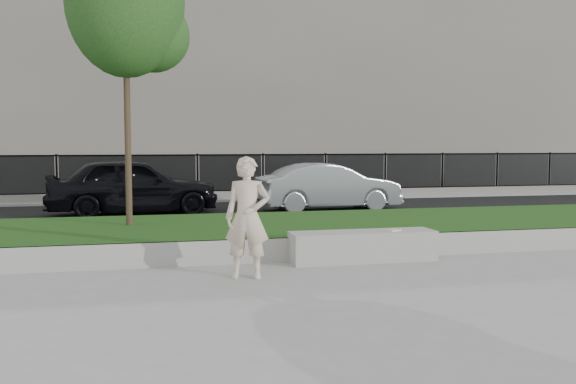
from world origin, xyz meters
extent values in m
plane|color=gray|center=(0.00, 0.00, 0.00)|extent=(90.00, 90.00, 0.00)
cube|color=#10330C|center=(0.00, 3.00, 0.20)|extent=(34.00, 4.00, 0.40)
cube|color=#98958F|center=(0.00, 1.04, 0.20)|extent=(34.00, 0.08, 0.40)
cube|color=black|center=(0.00, 8.50, 0.02)|extent=(34.00, 7.00, 0.04)
cube|color=gray|center=(0.00, 13.00, 0.06)|extent=(34.00, 3.00, 0.12)
cube|color=slate|center=(0.00, 12.00, 0.24)|extent=(32.00, 0.30, 0.24)
cube|color=black|center=(0.00, 12.00, 0.87)|extent=(32.00, 0.04, 1.50)
cube|color=black|center=(0.00, 12.00, 1.57)|extent=(32.00, 0.05, 0.05)
cube|color=black|center=(0.00, 12.00, 0.37)|extent=(32.00, 0.05, 0.05)
cube|color=slate|center=(0.00, 20.00, 5.00)|extent=(34.00, 10.00, 10.00)
cube|color=#98958F|center=(1.11, 0.80, 0.25)|extent=(2.46, 0.61, 0.50)
imported|color=beige|center=(-0.98, -0.06, 0.89)|extent=(0.74, 0.59, 1.78)
cube|color=beige|center=(1.62, 0.72, 0.52)|extent=(0.29, 0.26, 0.03)
cylinder|color=#38281C|center=(-2.70, 3.38, 2.93)|extent=(0.12, 0.12, 5.05)
ellipsoid|color=#17461D|center=(-2.70, 3.38, 4.64)|extent=(2.22, 2.22, 2.89)
sphere|color=#17461D|center=(-2.20, 3.58, 4.04)|extent=(1.41, 1.41, 1.41)
imported|color=black|center=(-2.66, 8.50, 0.81)|extent=(4.71, 2.29, 1.55)
imported|color=#9EA1A7|center=(2.80, 8.32, 0.71)|extent=(4.17, 1.69, 1.35)
camera|label=1|loc=(-2.54, -9.23, 1.98)|focal=40.00mm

